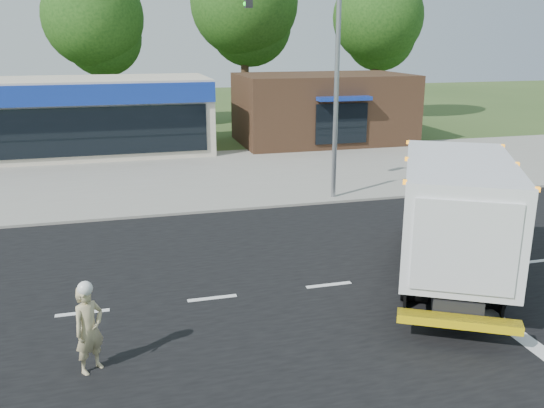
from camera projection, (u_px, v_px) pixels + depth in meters
name	position (u px, v px, depth m)	size (l,w,h in m)	color
ground	(329.00, 285.00, 14.66)	(120.00, 120.00, 0.00)	#385123
road_asphalt	(329.00, 285.00, 14.66)	(60.00, 14.00, 0.02)	black
sidewalk	(255.00, 199.00, 22.25)	(60.00, 2.40, 0.12)	gray
parking_apron	(227.00, 169.00, 27.65)	(60.00, 9.00, 0.02)	gray
lane_markings	(402.00, 301.00, 13.74)	(55.20, 7.00, 0.01)	silver
ems_box_truck	(454.00, 208.00, 14.58)	(5.62, 7.73, 3.34)	black
emergency_worker	(89.00, 328.00, 10.69)	(0.75, 0.72, 1.83)	tan
retail_strip_mall	(38.00, 117.00, 30.36)	(18.00, 6.20, 4.00)	beige
brown_storefront	(323.00, 108.00, 34.37)	(10.00, 6.70, 4.00)	#382316
traffic_signal_pole	(320.00, 70.00, 20.92)	(3.51, 0.25, 8.00)	gray
background_trees	(173.00, 17.00, 38.52)	(36.77, 7.39, 12.10)	#332114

